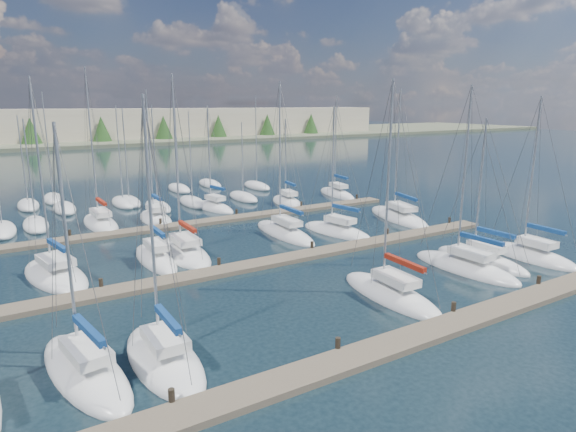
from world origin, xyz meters
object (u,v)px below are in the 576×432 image
sailboat_r (337,194)px  sailboat_i (156,258)px  sailboat_o (156,218)px  sailboat_d (390,294)px  sailboat_b (85,371)px  sailboat_j (184,253)px  sailboat_l (337,231)px  sailboat_q (287,202)px  sailboat_e (465,267)px  sailboat_p (214,207)px  sailboat_m (398,217)px  sailboat_f (481,260)px  sailboat_n (101,223)px  sailboat_g (531,256)px  sailboat_c (164,359)px  sailboat_h (55,275)px  sailboat_k (284,232)px

sailboat_r → sailboat_i: 31.16m
sailboat_o → sailboat_i: bearing=-105.4°
sailboat_o → sailboat_d: bearing=-75.6°
sailboat_b → sailboat_j: size_ratio=0.80×
sailboat_l → sailboat_j: bearing=164.8°
sailboat_b → sailboat_q: (26.61, 26.92, 0.00)m
sailboat_o → sailboat_e: sailboat_o is taller
sailboat_q → sailboat_e: 26.44m
sailboat_r → sailboat_j: (-25.36, -13.92, -0.01)m
sailboat_l → sailboat_b: bearing=-161.7°
sailboat_p → sailboat_m: sailboat_m is taller
sailboat_f → sailboat_q: size_ratio=1.07×
sailboat_o → sailboat_b: size_ratio=1.17×
sailboat_l → sailboat_n: size_ratio=0.77×
sailboat_r → sailboat_m: bearing=-91.4°
sailboat_p → sailboat_i: bearing=-136.3°
sailboat_l → sailboat_i: bearing=166.6°
sailboat_f → sailboat_j: 22.60m
sailboat_j → sailboat_g: 26.75m
sailboat_c → sailboat_p: size_ratio=1.05×
sailboat_b → sailboat_i: bearing=53.3°
sailboat_f → sailboat_d: 10.42m
sailboat_l → sailboat_o: bearing=122.3°
sailboat_r → sailboat_h: 37.38m
sailboat_k → sailboat_e: 16.02m
sailboat_d → sailboat_p: sailboat_d is taller
sailboat_r → sailboat_d: (-17.42, -28.59, -0.00)m
sailboat_c → sailboat_i: (3.87, 14.66, 0.01)m
sailboat_c → sailboat_g: sailboat_g is taller
sailboat_f → sailboat_n: (-22.03, 26.60, 0.01)m
sailboat_i → sailboat_j: 2.37m
sailboat_n → sailboat_k: (13.53, -12.26, -0.01)m
sailboat_l → sailboat_j: 14.15m
sailboat_i → sailboat_g: (24.78, -14.24, -0.01)m
sailboat_c → sailboat_h: bearing=100.9°
sailboat_o → sailboat_d: size_ratio=0.99×
sailboat_o → sailboat_m: bearing=-28.6°
sailboat_b → sailboat_n: bearing=68.7°
sailboat_b → sailboat_i: (7.12, 13.91, 0.02)m
sailboat_i → sailboat_n: size_ratio=0.83×
sailboat_b → sailboat_k: 24.57m
sailboat_r → sailboat_d: 33.48m
sailboat_h → sailboat_o: bearing=38.8°
sailboat_o → sailboat_i: 13.34m
sailboat_q → sailboat_m: size_ratio=0.77×
sailboat_p → sailboat_e: (7.43, -28.12, -0.01)m
sailboat_l → sailboat_e: size_ratio=0.89×
sailboat_r → sailboat_q: bearing=-163.0°
sailboat_l → sailboat_h: size_ratio=0.86×
sailboat_n → sailboat_m: 29.75m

